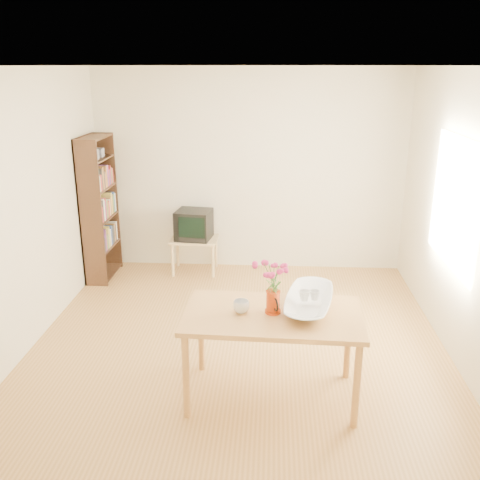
# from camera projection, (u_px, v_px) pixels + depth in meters

# --- Properties ---
(room) EXTENTS (4.50, 4.50, 4.50)m
(room) POSITION_uv_depth(u_px,v_px,m) (241.00, 218.00, 4.77)
(room) COLOR #A4723A
(room) RESTS_ON ground
(table) EXTENTS (1.43, 0.85, 0.75)m
(table) POSITION_uv_depth(u_px,v_px,m) (273.00, 323.00, 4.22)
(table) COLOR #B97E3F
(table) RESTS_ON ground
(tv_stand) EXTENTS (0.60, 0.45, 0.46)m
(tv_stand) POSITION_uv_depth(u_px,v_px,m) (194.00, 244.00, 6.97)
(tv_stand) COLOR tan
(tv_stand) RESTS_ON ground
(bookshelf) EXTENTS (0.28, 0.70, 1.80)m
(bookshelf) POSITION_uv_depth(u_px,v_px,m) (100.00, 213.00, 6.68)
(bookshelf) COLOR black
(bookshelf) RESTS_ON ground
(pitcher) EXTENTS (0.13, 0.20, 0.19)m
(pitcher) POSITION_uv_depth(u_px,v_px,m) (273.00, 303.00, 4.18)
(pitcher) COLOR #B9370A
(pitcher) RESTS_ON table
(flowers) EXTENTS (0.21, 0.21, 0.30)m
(flowers) POSITION_uv_depth(u_px,v_px,m) (274.00, 274.00, 4.11)
(flowers) COLOR #D7327C
(flowers) RESTS_ON pitcher
(mug) EXTENTS (0.14, 0.14, 0.10)m
(mug) POSITION_uv_depth(u_px,v_px,m) (241.00, 307.00, 4.19)
(mug) COLOR white
(mug) RESTS_ON table
(bowl) EXTENTS (0.63, 0.63, 0.51)m
(bowl) POSITION_uv_depth(u_px,v_px,m) (310.00, 277.00, 4.24)
(bowl) COLOR white
(bowl) RESTS_ON table
(teacup_a) EXTENTS (0.11, 0.11, 0.07)m
(teacup_a) POSITION_uv_depth(u_px,v_px,m) (305.00, 282.00, 4.26)
(teacup_a) COLOR white
(teacup_a) RESTS_ON bowl
(teacup_b) EXTENTS (0.10, 0.10, 0.07)m
(teacup_b) POSITION_uv_depth(u_px,v_px,m) (315.00, 282.00, 4.28)
(teacup_b) COLOR white
(teacup_b) RESTS_ON bowl
(television) EXTENTS (0.48, 0.46, 0.38)m
(television) POSITION_uv_depth(u_px,v_px,m) (194.00, 224.00, 6.89)
(television) COLOR black
(television) RESTS_ON tv_stand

